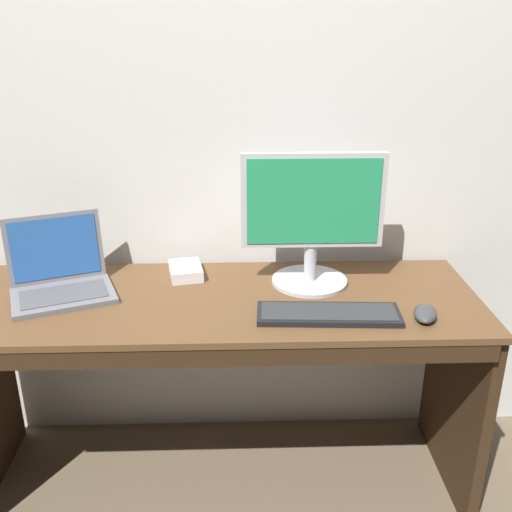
# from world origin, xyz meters

# --- Properties ---
(ground_plane) EXTENTS (14.00, 14.00, 0.00)m
(ground_plane) POSITION_xyz_m (0.00, 0.00, 0.00)
(ground_plane) COLOR brown
(desk) EXTENTS (1.66, 0.57, 0.73)m
(desk) POSITION_xyz_m (0.00, -0.01, 0.51)
(desk) COLOR brown
(desk) RESTS_ON ground
(laptop_space_gray) EXTENTS (0.38, 0.35, 0.24)m
(laptop_space_gray) POSITION_xyz_m (-0.50, 0.04, 0.77)
(laptop_space_gray) COLOR slate
(laptop_space_gray) RESTS_ON desk
(external_monitor) EXTENTS (0.46, 0.25, 0.44)m
(external_monitor) POSITION_xyz_m (0.31, 0.09, 0.96)
(external_monitor) COLOR #B7B7BC
(external_monitor) RESTS_ON desk
(wired_keyboard) EXTENTS (0.43, 0.16, 0.02)m
(wired_keyboard) POSITION_xyz_m (0.33, -0.14, 0.73)
(wired_keyboard) COLOR black
(wired_keyboard) RESTS_ON desk
(computer_mouse) EXTENTS (0.10, 0.13, 0.03)m
(computer_mouse) POSITION_xyz_m (0.62, -0.16, 0.74)
(computer_mouse) COLOR #38383D
(computer_mouse) RESTS_ON desk
(external_drive_box) EXTENTS (0.13, 0.16, 0.04)m
(external_drive_box) POSITION_xyz_m (-0.11, 0.17, 0.74)
(external_drive_box) COLOR silver
(external_drive_box) RESTS_ON desk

